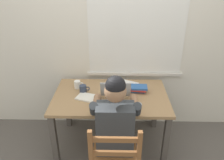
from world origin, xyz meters
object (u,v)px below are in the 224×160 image
object	(u,v)px
coffee_mug_dark	(116,83)
computer_mouse	(139,105)
seated_person	(115,124)
coffee_mug_white	(78,85)
book_stack_main	(138,88)
coffee_mug_spare	(83,89)
laptop	(115,99)
desk	(111,102)

from	to	relation	value
coffee_mug_dark	computer_mouse	bearing A→B (deg)	-59.25
seated_person	coffee_mug_white	bearing A→B (deg)	125.46
computer_mouse	coffee_mug_dark	world-z (taller)	coffee_mug_dark
computer_mouse	coffee_mug_white	bearing A→B (deg)	151.69
coffee_mug_white	book_stack_main	bearing A→B (deg)	-5.20
computer_mouse	coffee_mug_spare	world-z (taller)	coffee_mug_spare
book_stack_main	seated_person	bearing A→B (deg)	-114.59
seated_person	coffee_mug_white	distance (m)	0.79
laptop	coffee_mug_dark	bearing A→B (deg)	90.00
coffee_mug_white	coffee_mug_dark	bearing A→B (deg)	4.82
laptop	coffee_mug_dark	world-z (taller)	laptop
seated_person	coffee_mug_white	world-z (taller)	seated_person
book_stack_main	coffee_mug_white	bearing A→B (deg)	174.80
seated_person	book_stack_main	size ratio (longest dim) A/B	5.58
coffee_mug_white	coffee_mug_dark	size ratio (longest dim) A/B	1.00
coffee_mug_white	laptop	bearing A→B (deg)	-36.35
coffee_mug_spare	book_stack_main	xyz separation A→B (m)	(0.64, 0.04, -0.01)
book_stack_main	coffee_mug_dark	bearing A→B (deg)	158.46
computer_mouse	desk	bearing A→B (deg)	144.46
book_stack_main	computer_mouse	bearing A→B (deg)	-92.64
laptop	seated_person	bearing A→B (deg)	-89.97
coffee_mug_dark	book_stack_main	size ratio (longest dim) A/B	0.51
desk	coffee_mug_dark	bearing A→B (deg)	74.45
coffee_mug_dark	coffee_mug_spare	world-z (taller)	coffee_mug_dark
coffee_mug_white	coffee_mug_dark	xyz separation A→B (m)	(0.46, 0.04, 0.00)
coffee_mug_dark	coffee_mug_spare	size ratio (longest dim) A/B	0.93
computer_mouse	book_stack_main	xyz separation A→B (m)	(0.01, 0.32, 0.02)
seated_person	laptop	bearing A→B (deg)	90.03
desk	coffee_mug_spare	distance (m)	0.35
desk	book_stack_main	xyz separation A→B (m)	(0.32, 0.10, 0.13)
laptop	coffee_mug_white	bearing A→B (deg)	143.65
desk	computer_mouse	world-z (taller)	computer_mouse
seated_person	book_stack_main	bearing A→B (deg)	65.41
computer_mouse	coffee_mug_spare	size ratio (longest dim) A/B	0.83
coffee_mug_white	coffee_mug_spare	size ratio (longest dim) A/B	0.94
computer_mouse	coffee_mug_white	size ratio (longest dim) A/B	0.88
desk	seated_person	xyz separation A→B (m)	(0.06, -0.48, 0.06)
coffee_mug_spare	coffee_mug_dark	bearing A→B (deg)	20.67
coffee_mug_dark	desk	bearing A→B (deg)	-105.55
desk	seated_person	size ratio (longest dim) A/B	1.05
desk	coffee_mug_spare	world-z (taller)	coffee_mug_spare
seated_person	computer_mouse	world-z (taller)	seated_person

